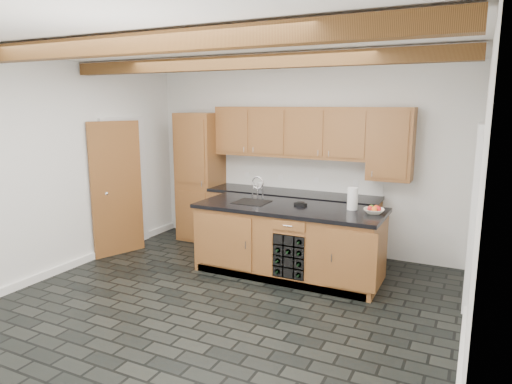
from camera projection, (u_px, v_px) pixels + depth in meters
ground at (220, 307)px, 5.12m from camera, size 5.00×5.00×0.00m
room_shell at (235, 166)px, 5.33m from camera, size 5.01×5.00×5.00m
back_cabinetry at (272, 187)px, 7.06m from camera, size 3.65×0.62×2.20m
island at (289, 241)px, 6.03m from camera, size 2.48×0.96×0.93m
faucet at (253, 199)px, 6.22m from camera, size 0.45×0.40×0.34m
kitchen_scale at (300, 204)px, 5.99m from camera, size 0.17×0.12×0.05m
fruit_bowl at (374, 211)px, 5.54m from camera, size 0.29×0.29×0.06m
fruit_cluster at (374, 208)px, 5.54m from camera, size 0.16×0.17×0.07m
paper_towel at (353, 199)px, 5.73m from camera, size 0.13×0.13×0.28m
mug at (261, 186)px, 7.19m from camera, size 0.12×0.12×0.09m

